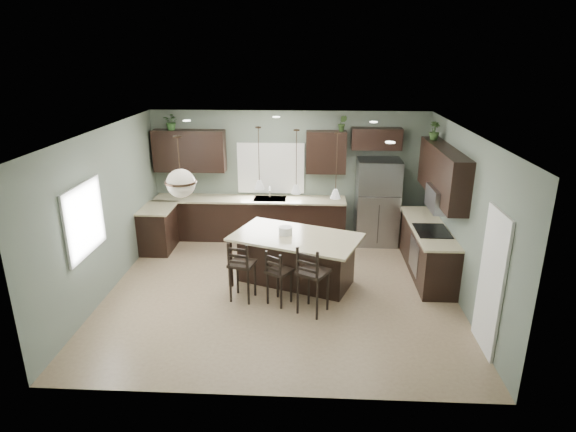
# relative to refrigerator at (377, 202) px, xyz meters

# --- Properties ---
(ground) EXTENTS (6.00, 6.00, 0.00)m
(ground) POSITION_rel_refrigerator_xyz_m (-1.92, -2.35, -0.93)
(ground) COLOR #9E8466
(ground) RESTS_ON ground
(pantry_door) EXTENTS (0.04, 0.82, 2.04)m
(pantry_door) POSITION_rel_refrigerator_xyz_m (1.06, -3.90, 0.09)
(pantry_door) COLOR white
(pantry_door) RESTS_ON ground
(window_back) EXTENTS (1.35, 0.02, 1.00)m
(window_back) POSITION_rel_refrigerator_xyz_m (-2.32, 0.39, 0.62)
(window_back) COLOR white
(window_back) RESTS_ON room_shell
(window_left) EXTENTS (0.02, 1.10, 1.00)m
(window_left) POSITION_rel_refrigerator_xyz_m (-4.90, -3.15, 0.62)
(window_left) COLOR white
(window_left) RESTS_ON room_shell
(left_return_cabs) EXTENTS (0.60, 0.90, 0.90)m
(left_return_cabs) POSITION_rel_refrigerator_xyz_m (-4.62, -0.65, -0.48)
(left_return_cabs) COLOR black
(left_return_cabs) RESTS_ON ground
(left_return_countertop) EXTENTS (0.66, 0.96, 0.04)m
(left_return_countertop) POSITION_rel_refrigerator_xyz_m (-4.60, -0.65, -0.01)
(left_return_countertop) COLOR #B9B38C
(left_return_countertop) RESTS_ON left_return_cabs
(back_lower_cabs) EXTENTS (4.20, 0.60, 0.90)m
(back_lower_cabs) POSITION_rel_refrigerator_xyz_m (-2.77, 0.10, -0.48)
(back_lower_cabs) COLOR black
(back_lower_cabs) RESTS_ON ground
(back_countertop) EXTENTS (4.20, 0.66, 0.04)m
(back_countertop) POSITION_rel_refrigerator_xyz_m (-2.77, 0.08, -0.01)
(back_countertop) COLOR #B9B38C
(back_countertop) RESTS_ON back_lower_cabs
(sink_inset) EXTENTS (0.70, 0.45, 0.01)m
(sink_inset) POSITION_rel_refrigerator_xyz_m (-2.32, 0.08, 0.01)
(sink_inset) COLOR gray
(sink_inset) RESTS_ON back_countertop
(faucet) EXTENTS (0.02, 0.02, 0.28)m
(faucet) POSITION_rel_refrigerator_xyz_m (-2.32, 0.05, 0.16)
(faucet) COLOR silver
(faucet) RESTS_ON back_countertop
(back_upper_left) EXTENTS (1.55, 0.34, 0.90)m
(back_upper_left) POSITION_rel_refrigerator_xyz_m (-4.07, 0.23, 1.02)
(back_upper_left) COLOR black
(back_upper_left) RESTS_ON room_shell
(back_upper_right) EXTENTS (0.85, 0.34, 0.90)m
(back_upper_right) POSITION_rel_refrigerator_xyz_m (-1.12, 0.23, 1.02)
(back_upper_right) COLOR black
(back_upper_right) RESTS_ON room_shell
(fridge_header) EXTENTS (1.05, 0.34, 0.45)m
(fridge_header) POSITION_rel_refrigerator_xyz_m (-0.07, 0.23, 1.32)
(fridge_header) COLOR black
(fridge_header) RESTS_ON room_shell
(right_lower_cabs) EXTENTS (0.60, 2.35, 0.90)m
(right_lower_cabs) POSITION_rel_refrigerator_xyz_m (0.78, -1.47, -0.48)
(right_lower_cabs) COLOR black
(right_lower_cabs) RESTS_ON ground
(right_countertop) EXTENTS (0.66, 2.35, 0.04)m
(right_countertop) POSITION_rel_refrigerator_xyz_m (0.76, -1.47, -0.01)
(right_countertop) COLOR #B9B38C
(right_countertop) RESTS_ON right_lower_cabs
(cooktop) EXTENTS (0.58, 0.75, 0.02)m
(cooktop) POSITION_rel_refrigerator_xyz_m (0.76, -1.75, 0.02)
(cooktop) COLOR black
(cooktop) RESTS_ON right_countertop
(wall_oven_front) EXTENTS (0.01, 0.72, 0.60)m
(wall_oven_front) POSITION_rel_refrigerator_xyz_m (0.48, -1.75, -0.48)
(wall_oven_front) COLOR gray
(wall_oven_front) RESTS_ON right_lower_cabs
(right_upper_cabs) EXTENTS (0.34, 2.35, 0.90)m
(right_upper_cabs) POSITION_rel_refrigerator_xyz_m (0.91, -1.47, 1.02)
(right_upper_cabs) COLOR black
(right_upper_cabs) RESTS_ON room_shell
(microwave) EXTENTS (0.40, 0.75, 0.40)m
(microwave) POSITION_rel_refrigerator_xyz_m (0.86, -1.75, 0.62)
(microwave) COLOR gray
(microwave) RESTS_ON right_upper_cabs
(refrigerator) EXTENTS (0.90, 0.74, 1.85)m
(refrigerator) POSITION_rel_refrigerator_xyz_m (0.00, 0.00, 0.00)
(refrigerator) COLOR gray
(refrigerator) RESTS_ON ground
(kitchen_island) EXTENTS (2.49, 1.94, 0.92)m
(kitchen_island) POSITION_rel_refrigerator_xyz_m (-1.67, -2.08, -0.46)
(kitchen_island) COLOR black
(kitchen_island) RESTS_ON ground
(serving_dish) EXTENTS (0.24, 0.24, 0.14)m
(serving_dish) POSITION_rel_refrigerator_xyz_m (-1.86, -2.01, 0.07)
(serving_dish) COLOR silver
(serving_dish) RESTS_ON kitchen_island
(bar_stool_left) EXTENTS (0.48, 0.48, 1.08)m
(bar_stool_left) POSITION_rel_refrigerator_xyz_m (-2.54, -2.69, -0.39)
(bar_stool_left) COLOR black
(bar_stool_left) RESTS_ON ground
(bar_stool_center) EXTENTS (0.49, 0.49, 0.97)m
(bar_stool_center) POSITION_rel_refrigerator_xyz_m (-1.92, -2.80, -0.44)
(bar_stool_center) COLOR black
(bar_stool_center) RESTS_ON ground
(bar_stool_right) EXTENTS (0.59, 0.59, 1.17)m
(bar_stool_right) POSITION_rel_refrigerator_xyz_m (-1.36, -3.06, -0.34)
(bar_stool_right) COLOR black
(bar_stool_right) RESTS_ON ground
(pendant_left) EXTENTS (0.17, 0.17, 1.10)m
(pendant_left) POSITION_rel_refrigerator_xyz_m (-2.33, -1.83, 1.32)
(pendant_left) COLOR white
(pendant_left) RESTS_ON room_shell
(pendant_center) EXTENTS (0.17, 0.17, 1.10)m
(pendant_center) POSITION_rel_refrigerator_xyz_m (-1.67, -2.08, 1.32)
(pendant_center) COLOR white
(pendant_center) RESTS_ON room_shell
(pendant_right) EXTENTS (0.17, 0.17, 1.10)m
(pendant_right) POSITION_rel_refrigerator_xyz_m (-1.02, -2.32, 1.32)
(pendant_right) COLOR silver
(pendant_right) RESTS_ON room_shell
(chandelier) EXTENTS (0.49, 0.49, 0.98)m
(chandelier) POSITION_rel_refrigerator_xyz_m (-3.45, -2.79, 1.39)
(chandelier) COLOR beige
(chandelier) RESTS_ON room_shell
(plant_back_left) EXTENTS (0.41, 0.39, 0.36)m
(plant_back_left) POSITION_rel_refrigerator_xyz_m (-4.40, 0.20, 1.65)
(plant_back_left) COLOR #284B21
(plant_back_left) RESTS_ON back_upper_left
(plant_back_right) EXTENTS (0.21, 0.19, 0.34)m
(plant_back_right) POSITION_rel_refrigerator_xyz_m (-0.79, 0.20, 1.64)
(plant_back_right) COLOR #314C21
(plant_back_right) RESTS_ON back_upper_right
(plant_right_wall) EXTENTS (0.24, 0.24, 0.35)m
(plant_right_wall) POSITION_rel_refrigerator_xyz_m (0.88, -0.71, 1.65)
(plant_right_wall) COLOR #304D22
(plant_right_wall) RESTS_ON right_upper_cabs
(room_shell) EXTENTS (6.00, 6.00, 6.00)m
(room_shell) POSITION_rel_refrigerator_xyz_m (-1.92, -2.35, 0.77)
(room_shell) COLOR #5D695B
(room_shell) RESTS_ON ground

